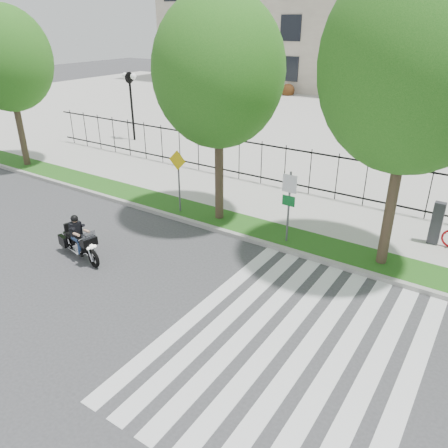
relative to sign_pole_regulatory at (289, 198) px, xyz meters
The scene contains 14 objects.
ground 5.45m from the sign_pole_regulatory, 117.66° to the right, with size 120.00×120.00×0.00m, color #373739.
curb 2.96m from the sign_pole_regulatory, 168.72° to the right, with size 60.00×0.20×0.15m, color #9C9A93.
grass_verge 2.94m from the sign_pole_regulatory, behind, with size 60.00×1.50×0.15m, color #194812.
sidewalk 4.10m from the sign_pole_regulatory, 129.90° to the left, with size 60.00×3.50×0.15m, color #ADABA2.
plaza 20.63m from the sign_pole_regulatory, 96.70° to the left, with size 80.00×34.00×0.10m, color #ADABA2.
crosswalk_stripes 5.46m from the sign_pole_regulatory, 62.10° to the right, with size 5.70×8.00×0.01m, color silver, non-canonical shape.
iron_fence 5.24m from the sign_pole_regulatory, 117.45° to the left, with size 30.00×0.06×2.00m, color black, non-canonical shape.
lamp_post_left 16.27m from the sign_pole_regulatory, 152.74° to the left, with size 1.06×0.70×4.25m.
street_tree_0 15.76m from the sign_pole_regulatory, behind, with size 4.29×4.29×7.70m.
street_tree_1 4.87m from the sign_pole_regulatory, behind, with size 4.52×4.52×7.98m.
street_tree_2 5.35m from the sign_pole_regulatory, ahead, with size 5.08×5.08×8.84m.
sign_pole_regulatory is the anchor object (origin of this frame).
sign_pole_warning 4.71m from the sign_pole_regulatory, behind, with size 0.78×0.09×2.49m.
motorcycle_rider 6.99m from the sign_pole_regulatory, 138.99° to the right, with size 2.27×0.94×1.78m.
Camera 1 is at (8.05, -7.80, 7.12)m, focal length 35.00 mm.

